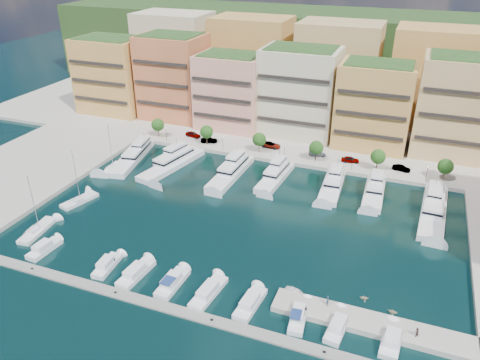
# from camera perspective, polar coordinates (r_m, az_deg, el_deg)

# --- Properties ---
(ground) EXTENTS (400.00, 400.00, 0.00)m
(ground) POSITION_cam_1_polar(r_m,az_deg,el_deg) (101.28, 0.41, -4.90)
(ground) COLOR black
(ground) RESTS_ON ground
(north_quay) EXTENTS (220.00, 64.00, 2.00)m
(north_quay) POSITION_cam_1_polar(r_m,az_deg,el_deg) (155.11, 8.60, 6.60)
(north_quay) COLOR #9E998E
(north_quay) RESTS_ON ground
(hillside) EXTENTS (240.00, 40.00, 58.00)m
(hillside) POSITION_cam_1_polar(r_m,az_deg,el_deg) (200.05, 11.84, 11.04)
(hillside) COLOR black
(hillside) RESTS_ON ground
(south_pontoon) EXTENTS (72.00, 2.20, 0.35)m
(south_pontoon) POSITION_cam_1_polar(r_m,az_deg,el_deg) (80.82, -9.49, -15.03)
(south_pontoon) COLOR gray
(south_pontoon) RESTS_ON ground
(finger_pier) EXTENTS (32.00, 5.00, 2.00)m
(finger_pier) POSITION_cam_1_polar(r_m,az_deg,el_deg) (79.36, 15.89, -16.83)
(finger_pier) COLOR #9E998E
(finger_pier) RESTS_ON ground
(apartment_0) EXTENTS (22.00, 16.50, 24.80)m
(apartment_0) POSITION_cam_1_polar(r_m,az_deg,el_deg) (166.94, -15.23, 12.24)
(apartment_0) COLOR #D79E4E
(apartment_0) RESTS_ON north_quay
(apartment_1) EXTENTS (20.00, 16.50, 26.80)m
(apartment_1) POSITION_cam_1_polar(r_m,az_deg,el_deg) (156.73, -8.12, 12.35)
(apartment_1) COLOR #D77047
(apartment_1) RESTS_ON north_quay
(apartment_2) EXTENTS (20.00, 15.50, 22.80)m
(apartment_2) POSITION_cam_1_polar(r_m,az_deg,el_deg) (146.72, -1.09, 10.78)
(apartment_2) COLOR #E08B7D
(apartment_2) RESTS_ON north_quay
(apartment_3) EXTENTS (22.00, 16.50, 25.80)m
(apartment_3) POSITION_cam_1_polar(r_m,az_deg,el_deg) (141.91, 7.24, 10.62)
(apartment_3) COLOR beige
(apartment_3) RESTS_ON north_quay
(apartment_4) EXTENTS (20.00, 15.50, 23.80)m
(apartment_4) POSITION_cam_1_polar(r_m,az_deg,el_deg) (136.97, 16.02, 8.73)
(apartment_4) COLOR tan
(apartment_4) RESTS_ON north_quay
(apartment_5) EXTENTS (22.00, 16.50, 26.80)m
(apartment_5) POSITION_cam_1_polar(r_m,az_deg,el_deg) (138.57, 25.29, 8.03)
(apartment_5) COLOR tan
(apartment_5) RESTS_ON north_quay
(backblock_0) EXTENTS (26.00, 18.00, 30.00)m
(backblock_0) POSITION_cam_1_polar(r_m,az_deg,el_deg) (180.26, -7.91, 14.86)
(backblock_0) COLOR beige
(backblock_0) RESTS_ON north_quay
(backblock_1) EXTENTS (26.00, 18.00, 30.00)m
(backblock_1) POSITION_cam_1_polar(r_m,az_deg,el_deg) (168.18, 1.41, 14.21)
(backblock_1) COLOR tan
(backblock_1) RESTS_ON north_quay
(backblock_2) EXTENTS (26.00, 18.00, 30.00)m
(backblock_2) POSITION_cam_1_polar(r_m,az_deg,el_deg) (160.85, 11.79, 13.06)
(backblock_2) COLOR tan
(backblock_2) RESTS_ON north_quay
(backblock_3) EXTENTS (26.00, 18.00, 30.00)m
(backblock_3) POSITION_cam_1_polar(r_m,az_deg,el_deg) (158.94, 22.65, 11.40)
(backblock_3) COLOR #D79E4E
(backblock_3) RESTS_ON north_quay
(tree_0) EXTENTS (3.80, 3.80, 5.65)m
(tree_0) POSITION_cam_1_polar(r_m,az_deg,el_deg) (142.43, -9.99, 6.64)
(tree_0) COLOR #473323
(tree_0) RESTS_ON north_quay
(tree_1) EXTENTS (3.80, 3.80, 5.65)m
(tree_1) POSITION_cam_1_polar(r_m,az_deg,el_deg) (135.26, -4.10, 5.87)
(tree_1) COLOR #473323
(tree_1) RESTS_ON north_quay
(tree_2) EXTENTS (3.80, 3.80, 5.65)m
(tree_2) POSITION_cam_1_polar(r_m,az_deg,el_deg) (129.69, 2.36, 4.95)
(tree_2) COLOR #473323
(tree_2) RESTS_ON north_quay
(tree_3) EXTENTS (3.80, 3.80, 5.65)m
(tree_3) POSITION_cam_1_polar(r_m,az_deg,el_deg) (125.91, 9.27, 3.90)
(tree_3) COLOR #473323
(tree_3) RESTS_ON north_quay
(tree_4) EXTENTS (3.80, 3.80, 5.65)m
(tree_4) POSITION_cam_1_polar(r_m,az_deg,el_deg) (124.09, 16.48, 2.74)
(tree_4) COLOR #473323
(tree_4) RESTS_ON north_quay
(tree_5) EXTENTS (3.80, 3.80, 5.65)m
(tree_5) POSITION_cam_1_polar(r_m,az_deg,el_deg) (124.33, 23.77, 1.52)
(tree_5) COLOR #473323
(tree_5) RESTS_ON north_quay
(lamppost_0) EXTENTS (0.30, 0.30, 4.20)m
(lamppost_0) POSITION_cam_1_polar(r_m,az_deg,el_deg) (138.97, -9.00, 5.78)
(lamppost_0) COLOR black
(lamppost_0) RESTS_ON north_quay
(lamppost_1) EXTENTS (0.30, 0.30, 4.20)m
(lamppost_1) POSITION_cam_1_polar(r_m,az_deg,el_deg) (131.36, -2.12, 4.82)
(lamppost_1) COLOR black
(lamppost_1) RESTS_ON north_quay
(lamppost_2) EXTENTS (0.30, 0.30, 4.20)m
(lamppost_2) POSITION_cam_1_polar(r_m,az_deg,el_deg) (125.87, 5.46, 3.68)
(lamppost_2) COLOR black
(lamppost_2) RESTS_ON north_quay
(lamppost_3) EXTENTS (0.30, 0.30, 4.20)m
(lamppost_3) POSITION_cam_1_polar(r_m,az_deg,el_deg) (122.81, 13.55, 2.39)
(lamppost_3) COLOR black
(lamppost_3) RESTS_ON north_quay
(lamppost_4) EXTENTS (0.30, 0.30, 4.20)m
(lamppost_4) POSITION_cam_1_polar(r_m,az_deg,el_deg) (122.34, 21.86, 1.01)
(lamppost_4) COLOR black
(lamppost_4) RESTS_ON north_quay
(yacht_0) EXTENTS (8.98, 23.15, 7.30)m
(yacht_0) POSITION_cam_1_polar(r_m,az_deg,el_deg) (131.88, -12.85, 2.98)
(yacht_0) COLOR white
(yacht_0) RESTS_ON ground
(yacht_1) EXTENTS (9.29, 23.27, 7.30)m
(yacht_1) POSITION_cam_1_polar(r_m,az_deg,el_deg) (125.73, -8.12, 2.12)
(yacht_1) COLOR white
(yacht_1) RESTS_ON ground
(yacht_2) EXTENTS (5.37, 21.04, 7.30)m
(yacht_2) POSITION_cam_1_polar(r_m,az_deg,el_deg) (119.89, -1.01, 1.17)
(yacht_2) COLOR white
(yacht_2) RESTS_ON ground
(yacht_3) EXTENTS (5.50, 17.70, 7.30)m
(yacht_3) POSITION_cam_1_polar(r_m,az_deg,el_deg) (117.89, 4.38, 0.62)
(yacht_3) COLOR white
(yacht_3) RESTS_ON ground
(yacht_4) EXTENTS (5.36, 17.27, 7.30)m
(yacht_4) POSITION_cam_1_polar(r_m,az_deg,el_deg) (115.32, 11.22, -0.57)
(yacht_4) COLOR white
(yacht_4) RESTS_ON ground
(yacht_5) EXTENTS (4.92, 16.42, 7.30)m
(yacht_5) POSITION_cam_1_polar(r_m,az_deg,el_deg) (114.76, 16.07, -1.24)
(yacht_5) COLOR white
(yacht_5) RESTS_ON ground
(yacht_6) EXTENTS (6.05, 24.24, 7.30)m
(yacht_6) POSITION_cam_1_polar(r_m,az_deg,el_deg) (111.78, 22.54, -3.16)
(yacht_6) COLOR white
(yacht_6) RESTS_ON ground
(cruiser_0) EXTENTS (3.08, 7.40, 2.55)m
(cruiser_0) POSITION_cam_1_polar(r_m,az_deg,el_deg) (99.07, -22.77, -7.76)
(cruiser_0) COLOR white
(cruiser_0) RESTS_ON ground
(cruiser_2) EXTENTS (3.08, 7.41, 2.55)m
(cruiser_2) POSITION_cam_1_polar(r_m,az_deg,el_deg) (90.68, -15.91, -10.01)
(cruiser_2) COLOR white
(cruiser_2) RESTS_ON ground
(cruiser_3) EXTENTS (3.50, 8.67, 2.55)m
(cruiser_3) POSITION_cam_1_polar(r_m,az_deg,el_deg) (87.58, -12.58, -11.05)
(cruiser_3) COLOR white
(cruiser_3) RESTS_ON ground
(cruiser_4) EXTENTS (3.05, 8.20, 2.66)m
(cruiser_4) POSITION_cam_1_polar(r_m,az_deg,el_deg) (84.31, -8.27, -12.32)
(cruiser_4) COLOR white
(cruiser_4) RESTS_ON ground
(cruiser_5) EXTENTS (3.68, 9.37, 2.55)m
(cruiser_5) POSITION_cam_1_polar(r_m,az_deg,el_deg) (81.77, -3.89, -13.54)
(cruiser_5) COLOR white
(cruiser_5) RESTS_ON ground
(cruiser_6) EXTENTS (3.44, 8.45, 2.55)m
(cruiser_6) POSITION_cam_1_polar(r_m,az_deg,el_deg) (79.58, 1.24, -14.84)
(cruiser_6) COLOR white
(cruiser_6) RESTS_ON ground
(cruiser_7) EXTENTS (3.16, 8.01, 2.66)m
(cruiser_7) POSITION_cam_1_polar(r_m,az_deg,el_deg) (77.93, 7.14, -16.18)
(cruiser_7) COLOR white
(cruiser_7) RESTS_ON ground
(cruiser_8) EXTENTS (3.26, 7.77, 2.55)m
(cruiser_8) POSITION_cam_1_polar(r_m,az_deg,el_deg) (77.29, 11.82, -17.12)
(cruiser_8) COLOR white
(cruiser_8) RESTS_ON ground
(cruiser_9) EXTENTS (3.19, 7.38, 2.55)m
(cruiser_9) POSITION_cam_1_polar(r_m,az_deg,el_deg) (77.16, 17.97, -18.18)
(cruiser_9) COLOR white
(cruiser_9) RESTS_ON ground
(sailboat_1) EXTENTS (5.14, 9.29, 13.20)m
(sailboat_1) POSITION_cam_1_polar(r_m,az_deg,el_deg) (113.97, -18.99, -2.42)
(sailboat_1) COLOR white
(sailboat_1) RESTS_ON ground
(sailboat_0) EXTENTS (4.03, 10.18, 13.20)m
(sailboat_0) POSITION_cam_1_polar(r_m,az_deg,el_deg) (105.80, -23.46, -5.71)
(sailboat_0) COLOR white
(sailboat_0) RESTS_ON ground
(sailboat_2) EXTENTS (3.54, 8.57, 13.20)m
(sailboat_2) POSITION_cam_1_polar(r_m,az_deg,el_deg) (126.84, -15.30, 1.23)
(sailboat_2) COLOR white
(sailboat_2) RESTS_ON ground
(tender_0) EXTENTS (4.05, 3.28, 0.74)m
(tender_0) POSITION_cam_1_polar(r_m,az_deg,el_deg) (82.63, 6.70, -13.34)
(tender_0) COLOR white
(tender_0) RESTS_ON ground
(tender_1) EXTENTS (1.77, 1.61, 0.81)m
(tender_1) POSITION_cam_1_polar(r_m,az_deg,el_deg) (83.52, 14.92, -13.69)
(tender_1) COLOR beige
(tender_1) RESTS_ON ground
(tender_3) EXTENTS (1.66, 1.47, 0.82)m
(tender_3) POSITION_cam_1_polar(r_m,az_deg,el_deg) (82.23, 18.11, -14.98)
(tender_3) COLOR #C0BD93
(tender_3) RESTS_ON ground
(car_0) EXTENTS (5.05, 2.81, 1.62)m
(car_0) POSITION_cam_1_polar(r_m,az_deg,el_deg) (141.83, -5.75, 5.56)
(car_0) COLOR gray
(car_0) RESTS_ON north_quay
(car_1) EXTENTS (5.03, 3.32, 1.57)m
(car_1) POSITION_cam_1_polar(r_m,az_deg,el_deg) (137.25, -3.81, 4.87)
(car_1) COLOR gray
(car_1) RESTS_ON north_quay
(car_2) EXTENTS (5.89, 3.15, 1.57)m
(car_2) POSITION_cam_1_polar(r_m,az_deg,el_deg) (133.97, 3.79, 4.29)
(car_2) COLOR gray
(car_2) RESTS_ON north_quay
(car_3) EXTENTS (4.97, 2.65, 1.37)m
(car_3) POSITION_cam_1_polar(r_m,az_deg,el_deg) (130.13, 9.40, 3.21)
(car_3) COLOR gray
(car_3) RESTS_ON north_quay
(car_4) EXTENTS (4.89, 2.57, 1.59)m
(car_4) POSITION_cam_1_polar(r_m,az_deg,el_deg) (128.00, 13.28, 2.46)
(car_4) COLOR gray
(car_4) RESTS_ON north_quay
(car_5) EXTENTS (4.70, 2.33, 1.48)m
(car_5) POSITION_cam_1_polar(r_m,az_deg,el_deg) (126.76, 19.06, 1.37)
(car_5) COLOR gray
(car_5) RESTS_ON north_quay
(person_0) EXTENTS (0.63, 0.78, 1.84)m
(person_0) POSITION_cam_1_polar(r_m,az_deg,el_deg) (79.34, 10.64, -14.24)
(person_0) COLOR #293853
(person_0) RESTS_ON finger_pier
(person_1) EXTENTS (0.98, 0.95, 1.59)m
(person_1) POSITION_cam_1_polar(r_m,az_deg,el_deg) (77.87, 20.71, -16.95)
(person_1) COLOR #452F29
(person_1) RESTS_ON finger_pier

